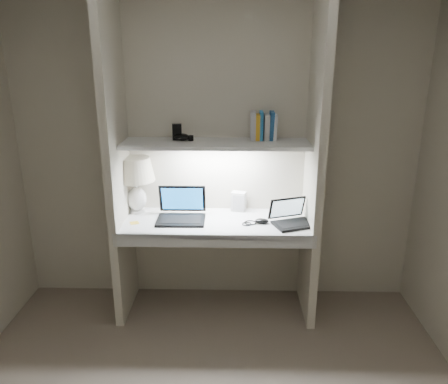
{
  "coord_description": "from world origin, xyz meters",
  "views": [
    {
      "loc": [
        0.14,
        -1.9,
        2.02
      ],
      "look_at": [
        0.07,
        1.05,
        1.06
      ],
      "focal_mm": 35.0,
      "sensor_mm": 36.0,
      "label": 1
    }
  ],
  "objects_px": {
    "table_lamp": "(135,176)",
    "book_row": "(263,126)",
    "laptop_main": "(181,212)",
    "laptop_netbook": "(291,218)",
    "speaker": "(239,201)"
  },
  "relations": [
    {
      "from": "laptop_main",
      "to": "book_row",
      "type": "bearing_deg",
      "value": 13.97
    },
    {
      "from": "table_lamp",
      "to": "book_row",
      "type": "relative_size",
      "value": 2.12
    },
    {
      "from": "speaker",
      "to": "book_row",
      "type": "relative_size",
      "value": 0.74
    },
    {
      "from": "table_lamp",
      "to": "laptop_netbook",
      "type": "relative_size",
      "value": 1.26
    },
    {
      "from": "table_lamp",
      "to": "speaker",
      "type": "height_order",
      "value": "table_lamp"
    },
    {
      "from": "laptop_netbook",
      "to": "speaker",
      "type": "bearing_deg",
      "value": 125.27
    },
    {
      "from": "table_lamp",
      "to": "laptop_netbook",
      "type": "distance_m",
      "value": 1.26
    },
    {
      "from": "speaker",
      "to": "laptop_netbook",
      "type": "bearing_deg",
      "value": -19.46
    },
    {
      "from": "table_lamp",
      "to": "book_row",
      "type": "xyz_separation_m",
      "value": [
        1.0,
        0.03,
        0.39
      ]
    },
    {
      "from": "laptop_netbook",
      "to": "book_row",
      "type": "relative_size",
      "value": 1.68
    },
    {
      "from": "table_lamp",
      "to": "laptop_main",
      "type": "xyz_separation_m",
      "value": [
        0.37,
        -0.13,
        -0.25
      ]
    },
    {
      "from": "table_lamp",
      "to": "laptop_netbook",
      "type": "height_order",
      "value": "table_lamp"
    },
    {
      "from": "laptop_main",
      "to": "book_row",
      "type": "xyz_separation_m",
      "value": [
        0.63,
        0.16,
        0.64
      ]
    },
    {
      "from": "laptop_main",
      "to": "laptop_netbook",
      "type": "distance_m",
      "value": 0.84
    },
    {
      "from": "laptop_main",
      "to": "book_row",
      "type": "distance_m",
      "value": 0.91
    }
  ]
}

